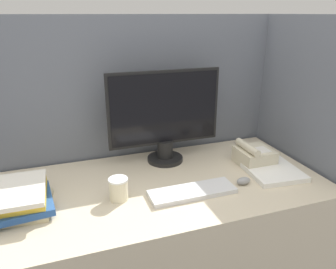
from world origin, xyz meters
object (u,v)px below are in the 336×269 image
Objects in this scene: desk_telephone at (254,156)px; mouse at (244,181)px; book_stack at (21,199)px; coffee_cup at (119,189)px; monitor at (165,118)px; keyboard at (192,192)px.

mouse is at bearing -133.79° from desk_telephone.
mouse is 0.23× the size of book_stack.
coffee_cup is 0.73m from desk_telephone.
monitor is 3.21× the size of desk_telephone.
keyboard is 0.69m from book_stack.
keyboard is (0.00, -0.36, -0.23)m from monitor.
coffee_cup is (-0.56, 0.06, 0.03)m from mouse.
book_stack is at bearing -159.71° from monitor.
monitor reaches higher than keyboard.
desk_telephone reaches higher than book_stack.
mouse is (0.25, -0.36, -0.22)m from monitor.
monitor is at bearing 90.07° from keyboard.
desk_telephone is at bearing 3.03° from book_stack.
monitor reaches higher than book_stack.
coffee_cup is at bearing -171.55° from desk_telephone.
desk_telephone is (0.41, -0.19, -0.19)m from monitor.
desk_telephone is (1.09, 0.06, -0.00)m from book_stack.
mouse reaches higher than keyboard.
book_stack is (-0.93, 0.11, 0.03)m from mouse.
desk_telephone reaches higher than mouse.
desk_telephone is (0.41, 0.17, 0.04)m from keyboard.
mouse is 0.94m from book_stack.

